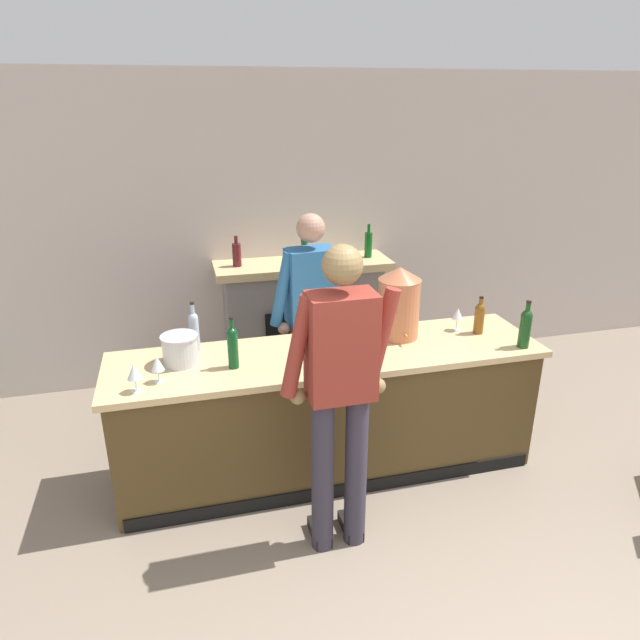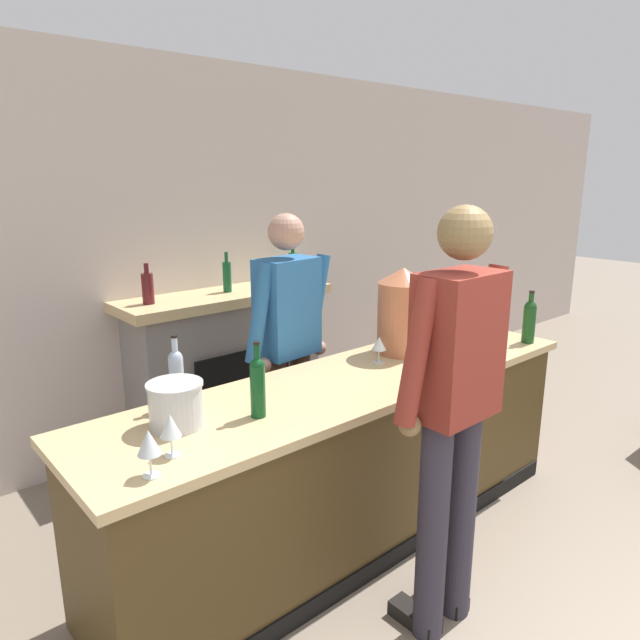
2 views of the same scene
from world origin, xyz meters
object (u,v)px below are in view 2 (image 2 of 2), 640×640
at_px(person_bartender, 288,346).
at_px(ice_bucket_steel, 176,405).
at_px(wine_bottle_merlot_tall, 258,384).
at_px(wine_bottle_rose_blush, 529,320).
at_px(fireplace_stone, 228,365).
at_px(wine_bottle_burgundy_dark, 472,319).
at_px(wine_glass_mid_counter, 149,443).
at_px(wine_glass_front_left, 450,320).
at_px(copper_dispenser, 402,311).
at_px(wine_bottle_cabernet_heavy, 177,376).
at_px(person_customer, 453,408).
at_px(wine_glass_by_dispenser, 170,426).
at_px(wine_glass_front_right, 379,344).

distance_m(person_bartender, ice_bucket_steel, 1.10).
distance_m(ice_bucket_steel, wine_bottle_merlot_tall, 0.35).
bearing_deg(wine_bottle_rose_blush, fireplace_stone, 123.46).
height_order(wine_bottle_burgundy_dark, wine_bottle_merlot_tall, wine_bottle_merlot_tall).
xyz_separation_m(wine_bottle_merlot_tall, wine_glass_mid_counter, (-0.58, -0.18, -0.02)).
xyz_separation_m(ice_bucket_steel, wine_glass_front_left, (1.97, 0.07, 0.03)).
bearing_deg(person_bartender, ice_bucket_steel, -153.21).
bearing_deg(person_bartender, copper_dispenser, -38.88).
xyz_separation_m(person_bartender, ice_bucket_steel, (-0.98, -0.50, 0.05)).
height_order(wine_bottle_cabernet_heavy, wine_bottle_merlot_tall, wine_bottle_cabernet_heavy).
bearing_deg(wine_bottle_merlot_tall, wine_glass_mid_counter, -162.93).
relative_size(fireplace_stone, person_customer, 0.85).
distance_m(wine_bottle_cabernet_heavy, wine_bottle_burgundy_dark, 2.01).
relative_size(wine_glass_by_dispenser, wine_glass_front_right, 1.12).
height_order(ice_bucket_steel, wine_bottle_burgundy_dark, wine_bottle_burgundy_dark).
bearing_deg(fireplace_stone, ice_bucket_steel, -128.28).
bearing_deg(wine_glass_by_dispenser, ice_bucket_steel, 58.99).
relative_size(wine_bottle_burgundy_dark, wine_bottle_rose_blush, 0.83).
bearing_deg(person_bartender, wine_bottle_rose_blush, -32.13).
relative_size(copper_dispenser, wine_bottle_merlot_tall, 1.50).
distance_m(wine_bottle_merlot_tall, wine_glass_front_left, 1.66).
bearing_deg(copper_dispenser, ice_bucket_steel, -177.31).
relative_size(person_customer, wine_glass_by_dispenser, 10.81).
bearing_deg(wine_bottle_merlot_tall, fireplace_stone, 62.83).
height_order(person_bartender, wine_bottle_merlot_tall, person_bartender).
distance_m(wine_bottle_rose_blush, wine_glass_front_right, 1.07).
bearing_deg(wine_glass_by_dispenser, wine_glass_front_left, 8.00).
xyz_separation_m(fireplace_stone, wine_glass_front_left, (0.85, -1.36, 0.47)).
relative_size(wine_bottle_burgundy_dark, wine_glass_front_right, 1.81).
height_order(wine_bottle_cabernet_heavy, wine_bottle_burgundy_dark, wine_bottle_cabernet_heavy).
bearing_deg(wine_glass_front_right, copper_dispenser, 10.96).
distance_m(copper_dispenser, wine_bottle_cabernet_heavy, 1.41).
height_order(ice_bucket_steel, wine_glass_mid_counter, ice_bucket_steel).
bearing_deg(wine_bottle_cabernet_heavy, wine_glass_mid_counter, -126.03).
relative_size(wine_bottle_rose_blush, wine_bottle_merlot_tall, 0.98).
bearing_deg(wine_bottle_cabernet_heavy, ice_bucket_steel, -119.01).
relative_size(fireplace_stone, wine_glass_by_dispenser, 9.23).
height_order(ice_bucket_steel, wine_bottle_merlot_tall, wine_bottle_merlot_tall).
relative_size(person_bartender, copper_dispenser, 3.42).
xyz_separation_m(person_bartender, wine_bottle_rose_blush, (1.29, -0.81, 0.11)).
bearing_deg(wine_bottle_merlot_tall, person_customer, -52.43).
height_order(copper_dispenser, wine_glass_mid_counter, copper_dispenser).
bearing_deg(wine_glass_by_dispenser, copper_dispenser, 10.30).
relative_size(copper_dispenser, wine_bottle_cabernet_heavy, 1.49).
bearing_deg(wine_bottle_merlot_tall, wine_glass_front_right, 9.86).
bearing_deg(wine_glass_by_dispenser, wine_glass_mid_counter, -144.12).
relative_size(wine_bottle_cabernet_heavy, wine_bottle_burgundy_dark, 1.24).
distance_m(ice_bucket_steel, wine_bottle_burgundy_dark, 2.10).
xyz_separation_m(fireplace_stone, wine_bottle_cabernet_heavy, (-1.02, -1.24, 0.50)).
relative_size(fireplace_stone, wine_bottle_merlot_tall, 4.62).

